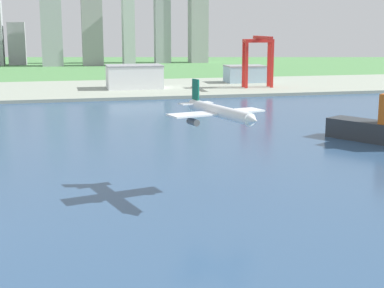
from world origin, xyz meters
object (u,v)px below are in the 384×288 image
(warehouse_annex, at_px, (245,74))
(warehouse_main, at_px, (134,77))
(port_crane_red, at_px, (259,51))
(airplane_landing, at_px, (220,112))

(warehouse_annex, bearing_deg, warehouse_main, -164.26)
(port_crane_red, bearing_deg, airplane_landing, -111.37)
(warehouse_main, xyz_separation_m, warehouse_annex, (106.75, 30.08, -1.98))
(port_crane_red, xyz_separation_m, warehouse_annex, (3.51, 47.98, -23.22))
(airplane_landing, distance_m, warehouse_annex, 361.29)
(airplane_landing, relative_size, warehouse_annex, 1.13)
(port_crane_red, distance_m, warehouse_main, 106.92)
(port_crane_red, height_order, warehouse_annex, port_crane_red)
(airplane_landing, height_order, warehouse_annex, airplane_landing)
(warehouse_main, distance_m, warehouse_annex, 110.93)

